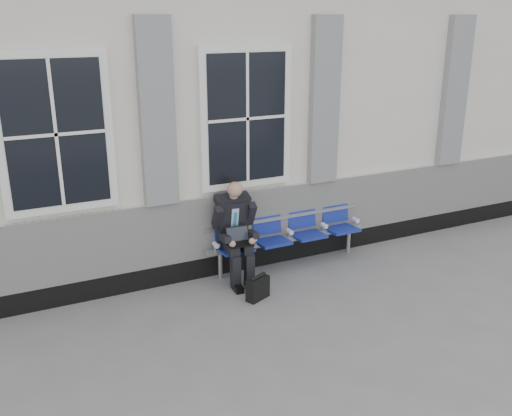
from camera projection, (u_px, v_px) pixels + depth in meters
ground at (270, 317)px, 7.14m from camera, size 70.00×70.00×0.00m
station_building at (174, 103)px, 9.39m from camera, size 14.40×4.40×4.49m
bench at (287, 230)px, 8.49m from camera, size 2.60×0.47×0.91m
businessman at (235, 228)px, 7.93m from camera, size 0.60×0.81×1.45m
briefcase at (258, 288)px, 7.55m from camera, size 0.37×0.27×0.35m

